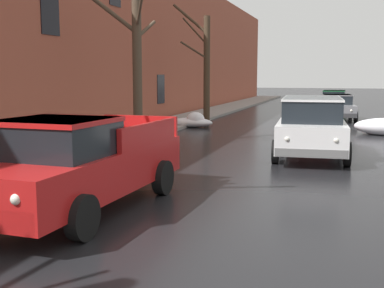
% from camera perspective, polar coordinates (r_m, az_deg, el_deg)
% --- Properties ---
extents(left_sidewalk_slab, '(2.51, 80.00, 0.13)m').
position_cam_1_polar(left_sidewalk_slab, '(19.15, -9.06, 0.56)').
color(left_sidewalk_slab, gray).
rests_on(left_sidewalk_slab, ground).
extents(brick_townhouse_facade, '(0.63, 80.00, 8.70)m').
position_cam_1_polar(brick_townhouse_facade, '(19.92, -13.98, 13.05)').
color(brick_townhouse_facade, '#9E4C38').
rests_on(brick_townhouse_facade, ground).
extents(snow_bank_near_corner_left, '(2.07, 0.95, 0.74)m').
position_cam_1_polar(snow_bank_near_corner_left, '(23.81, 0.11, 2.60)').
color(snow_bank_near_corner_left, white).
rests_on(snow_bank_near_corner_left, ground).
extents(bare_tree_mid_block, '(2.36, 3.20, 6.96)m').
position_cam_1_polar(bare_tree_mid_block, '(17.69, -6.48, 11.62)').
color(bare_tree_mid_block, '#4C3D2D').
rests_on(bare_tree_mid_block, ground).
extents(bare_tree_far_down_block, '(1.99, 2.43, 6.18)m').
position_cam_1_polar(bare_tree_far_down_block, '(26.26, 1.52, 9.06)').
color(bare_tree_far_down_block, '#423323').
rests_on(bare_tree_far_down_block, ground).
extents(pickup_truck_red_approaching_near_lane, '(2.32, 5.34, 1.76)m').
position_cam_1_polar(pickup_truck_red_approaching_near_lane, '(9.31, -13.03, -2.22)').
color(pickup_truck_red_approaching_near_lane, red).
rests_on(pickup_truck_red_approaching_near_lane, ground).
extents(suv_white_parked_kerbside_close, '(2.38, 4.86, 1.82)m').
position_cam_1_polar(suv_white_parked_kerbside_close, '(15.59, 13.58, 2.19)').
color(suv_white_parked_kerbside_close, silver).
rests_on(suv_white_parked_kerbside_close, ground).
extents(sedan_red_parked_kerbside_mid, '(2.01, 4.33, 1.42)m').
position_cam_1_polar(sedan_red_parked_kerbside_mid, '(21.65, 14.12, 3.09)').
color(sedan_red_parked_kerbside_mid, red).
rests_on(sedan_red_parked_kerbside_mid, ground).
extents(sedan_grey_parked_far_down_block, '(2.27, 4.39, 1.42)m').
position_cam_1_polar(sedan_grey_parked_far_down_block, '(28.85, 16.29, 4.16)').
color(sedan_grey_parked_far_down_block, slate).
rests_on(sedan_grey_parked_far_down_block, ground).
extents(sedan_green_queued_behind_truck, '(2.00, 3.92, 1.42)m').
position_cam_1_polar(sedan_green_queued_behind_truck, '(36.47, 16.00, 4.89)').
color(sedan_green_queued_behind_truck, '#1E5633').
rests_on(sedan_green_queued_behind_truck, ground).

